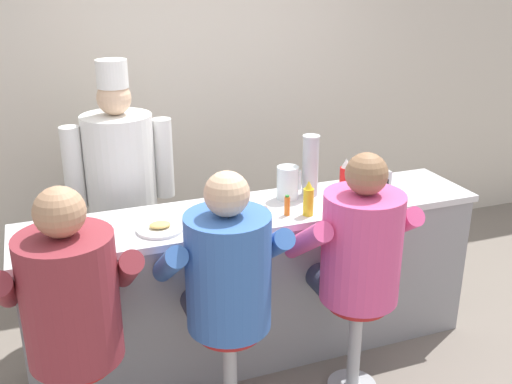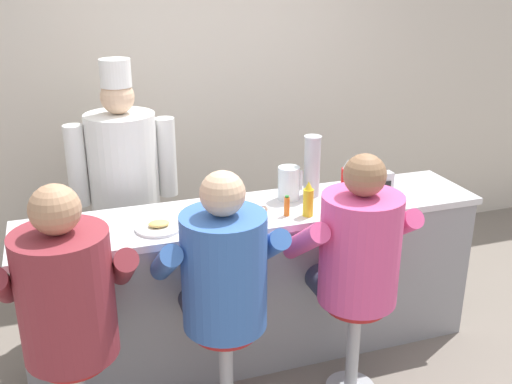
% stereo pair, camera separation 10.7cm
% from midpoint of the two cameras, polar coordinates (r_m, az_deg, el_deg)
% --- Properties ---
extents(ground_plane, '(20.00, 20.00, 0.00)m').
position_cam_midpoint_polar(ground_plane, '(3.77, 0.76, -16.98)').
color(ground_plane, slate).
extents(wall_back, '(10.00, 0.06, 2.70)m').
position_cam_midpoint_polar(wall_back, '(4.73, -6.95, 8.97)').
color(wall_back, beige).
rests_on(wall_back, ground_plane).
extents(diner_counter, '(2.75, 0.57, 0.97)m').
position_cam_midpoint_polar(diner_counter, '(3.72, -0.82, -8.55)').
color(diner_counter, gray).
rests_on(diner_counter, ground_plane).
extents(ketchup_bottle_red, '(0.07, 0.07, 0.26)m').
position_cam_midpoint_polar(ketchup_bottle_red, '(3.66, 7.67, 1.13)').
color(ketchup_bottle_red, red).
rests_on(ketchup_bottle_red, diner_counter).
extents(mustard_bottle_yellow, '(0.06, 0.06, 0.21)m').
position_cam_midpoint_polar(mustard_bottle_yellow, '(3.40, 4.12, -0.70)').
color(mustard_bottle_yellow, yellow).
rests_on(mustard_bottle_yellow, diner_counter).
extents(hot_sauce_bottle_orange, '(0.03, 0.03, 0.12)m').
position_cam_midpoint_polar(hot_sauce_bottle_orange, '(3.41, 2.08, -1.32)').
color(hot_sauce_bottle_orange, orange).
rests_on(hot_sauce_bottle_orange, diner_counter).
extents(water_pitcher_clear, '(0.15, 0.13, 0.21)m').
position_cam_midpoint_polar(water_pitcher_clear, '(3.63, 2.19, 0.87)').
color(water_pitcher_clear, silver).
rests_on(water_pitcher_clear, diner_counter).
extents(breakfast_plate, '(0.26, 0.26, 0.05)m').
position_cam_midpoint_polar(breakfast_plate, '(3.28, -10.04, -3.41)').
color(breakfast_plate, white).
rests_on(breakfast_plate, diner_counter).
extents(cereal_bowl, '(0.14, 0.14, 0.05)m').
position_cam_midpoint_polar(cereal_bowl, '(3.21, -16.04, -4.20)').
color(cereal_bowl, '#4C7FB7').
rests_on(cereal_bowl, diner_counter).
extents(coffee_mug_white, '(0.13, 0.09, 0.09)m').
position_cam_midpoint_polar(coffee_mug_white, '(3.50, -4.15, -0.94)').
color(coffee_mug_white, white).
rests_on(coffee_mug_white, diner_counter).
extents(coffee_mug_tan, '(0.13, 0.08, 0.09)m').
position_cam_midpoint_polar(coffee_mug_tan, '(3.36, -1.04, -1.91)').
color(coffee_mug_tan, beige).
rests_on(coffee_mug_tan, diner_counter).
extents(cup_stack_steel, '(0.11, 0.11, 0.38)m').
position_cam_midpoint_polar(cup_stack_steel, '(3.67, 4.37, 2.52)').
color(cup_stack_steel, '#B7BABF').
rests_on(cup_stack_steel, diner_counter).
extents(napkin_dispenser_chrome, '(0.12, 0.07, 0.14)m').
position_cam_midpoint_polar(napkin_dispenser_chrome, '(3.80, 10.94, 0.94)').
color(napkin_dispenser_chrome, silver).
rests_on(napkin_dispenser_chrome, diner_counter).
extents(diner_seated_maroon, '(0.66, 0.65, 1.44)m').
position_cam_midpoint_polar(diner_seated_maroon, '(2.92, -18.26, -9.92)').
color(diner_seated_maroon, '#B2B5BA').
rests_on(diner_seated_maroon, ground_plane).
extents(diner_seated_blue, '(0.64, 0.64, 1.42)m').
position_cam_midpoint_polar(diner_seated_blue, '(3.01, -3.90, -7.97)').
color(diner_seated_blue, '#B2B5BA').
rests_on(diner_seated_blue, ground_plane).
extents(diner_seated_pink, '(0.65, 0.64, 1.43)m').
position_cam_midpoint_polar(diner_seated_pink, '(3.28, 8.71, -5.61)').
color(diner_seated_pink, '#B2B5BA').
rests_on(diner_seated_pink, ground_plane).
extents(cook_in_whites_near, '(0.69, 0.45, 1.78)m').
position_cam_midpoint_polar(cook_in_whites_near, '(3.98, -13.46, 0.67)').
color(cook_in_whites_near, '#232328').
rests_on(cook_in_whites_near, ground_plane).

